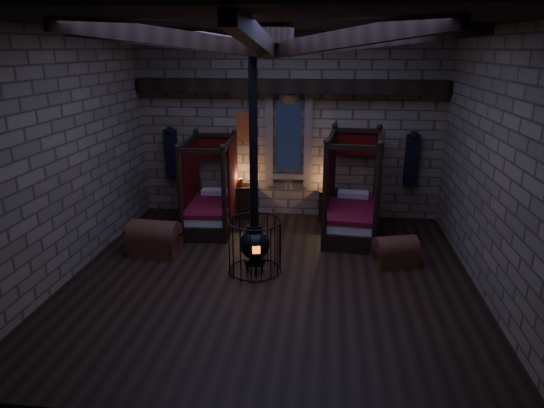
# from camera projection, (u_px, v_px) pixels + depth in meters

# --- Properties ---
(room) EXTENTS (7.02, 7.02, 4.29)m
(room) POSITION_uv_depth(u_px,v_px,m) (272.00, 56.00, 7.46)
(room) COLOR black
(room) RESTS_ON ground
(bed_left) EXTENTS (1.12, 1.96, 1.98)m
(bed_left) POSITION_uv_depth(u_px,v_px,m) (211.00, 206.00, 10.85)
(bed_left) COLOR black
(bed_left) RESTS_ON ground
(bed_right) EXTENTS (1.25, 2.15, 2.16)m
(bed_right) POSITION_uv_depth(u_px,v_px,m) (352.00, 210.00, 10.40)
(bed_right) COLOR black
(bed_right) RESTS_ON ground
(trunk_left) EXTENTS (0.98, 0.65, 0.69)m
(trunk_left) POSITION_uv_depth(u_px,v_px,m) (155.00, 239.00, 9.47)
(trunk_left) COLOR #582D1B
(trunk_left) RESTS_ON ground
(trunk_right) EXTENTS (0.88, 0.69, 0.57)m
(trunk_right) POSITION_uv_depth(u_px,v_px,m) (395.00, 252.00, 8.99)
(trunk_right) COLOR #582D1B
(trunk_right) RESTS_ON ground
(nightstand_left) EXTENTS (0.53, 0.51, 0.95)m
(nightstand_left) POSITION_uv_depth(u_px,v_px,m) (241.00, 201.00, 11.47)
(nightstand_left) COLOR black
(nightstand_left) RESTS_ON ground
(nightstand_right) EXTENTS (0.47, 0.45, 0.79)m
(nightstand_right) POSITION_uv_depth(u_px,v_px,m) (328.00, 205.00, 11.28)
(nightstand_right) COLOR black
(nightstand_right) RESTS_ON ground
(stove) EXTENTS (0.95, 0.95, 4.05)m
(stove) POSITION_uv_depth(u_px,v_px,m) (255.00, 240.00, 8.60)
(stove) COLOR black
(stove) RESTS_ON ground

